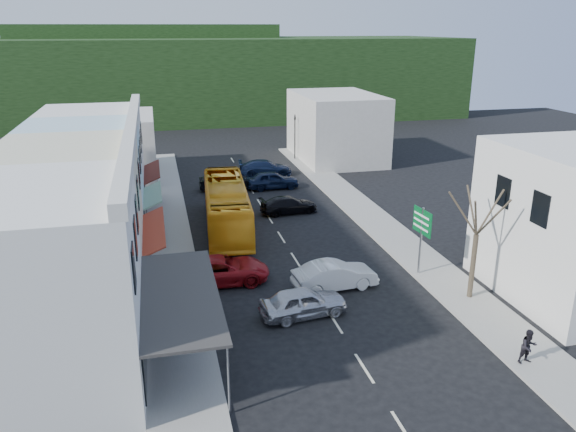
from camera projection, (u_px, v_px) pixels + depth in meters
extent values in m
plane|color=black|center=(313.00, 287.00, 31.16)|extent=(120.00, 120.00, 0.00)
cube|color=gray|center=(169.00, 235.00, 38.71)|extent=(3.00, 52.00, 0.15)
cube|color=gray|center=(373.00, 219.00, 41.99)|extent=(3.00, 52.00, 0.15)
cube|color=silver|center=(47.00, 288.00, 22.07)|extent=(7.00, 9.00, 8.00)
cube|color=#511C14|center=(155.00, 298.00, 23.27)|extent=(1.30, 7.65, 0.08)
cube|color=beige|center=(73.00, 219.00, 29.90)|extent=(7.00, 8.00, 8.00)
cube|color=#9A321E|center=(153.00, 230.00, 31.10)|extent=(1.30, 6.80, 0.08)
cube|color=#9BBCC7|center=(86.00, 185.00, 36.35)|extent=(7.00, 6.00, 8.00)
cube|color=#195926|center=(152.00, 195.00, 37.55)|extent=(1.30, 5.10, 0.08)
cube|color=silver|center=(95.00, 162.00, 42.33)|extent=(7.00, 7.00, 8.00)
cube|color=#511C14|center=(152.00, 171.00, 43.54)|extent=(1.30, 5.95, 0.08)
cube|color=#B7B2A8|center=(111.00, 147.00, 52.44)|extent=(8.00, 10.00, 6.00)
cube|color=#B7B2A8|center=(336.00, 127.00, 60.08)|extent=(8.00, 12.00, 7.00)
cube|color=black|center=(203.00, 78.00, 88.19)|extent=(80.00, 24.00, 12.00)
cube|color=black|center=(148.00, 50.00, 90.67)|extent=(40.00, 16.00, 8.00)
imported|color=#FFAE1B|center=(227.00, 208.00, 39.74)|extent=(3.36, 11.75, 3.10)
imported|color=silver|center=(303.00, 303.00, 27.88)|extent=(4.59, 2.34, 1.40)
imported|color=silver|center=(335.00, 277.00, 30.83)|extent=(4.55, 2.22, 1.40)
imported|color=maroon|center=(221.00, 271.00, 31.53)|extent=(4.63, 1.98, 1.40)
imported|color=black|center=(289.00, 204.00, 43.32)|extent=(4.64, 2.22, 1.40)
imported|color=black|center=(272.00, 181.00, 49.84)|extent=(4.44, 1.91, 1.40)
imported|color=black|center=(225.00, 182.00, 49.42)|extent=(4.46, 1.94, 1.40)
imported|color=black|center=(265.00, 168.00, 54.28)|extent=(4.65, 2.26, 1.40)
imported|color=black|center=(192.00, 269.00, 31.05)|extent=(0.52, 0.67, 1.70)
imported|color=black|center=(529.00, 345.00, 23.65)|extent=(0.72, 0.47, 1.70)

